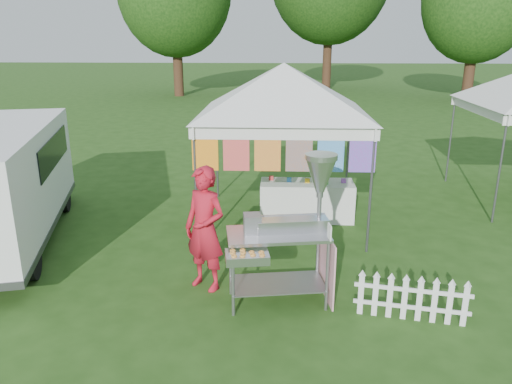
{
  "coord_description": "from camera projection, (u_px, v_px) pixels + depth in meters",
  "views": [
    {
      "loc": [
        -0.08,
        -5.66,
        3.48
      ],
      "look_at": [
        -0.42,
        1.84,
        1.1
      ],
      "focal_mm": 35.0,
      "sensor_mm": 36.0,
      "label": 1
    }
  ],
  "objects": [
    {
      "name": "ground",
      "position": [
        282.0,
        316.0,
        6.44
      ],
      "size": [
        120.0,
        120.0,
        0.0
      ],
      "primitive_type": "plane",
      "color": "#244915",
      "rests_on": "ground"
    },
    {
      "name": "canopy_main",
      "position": [
        284.0,
        63.0,
        8.87
      ],
      "size": [
        4.24,
        4.24,
        3.45
      ],
      "color": "#59595E",
      "rests_on": "ground"
    },
    {
      "name": "donut_cart",
      "position": [
        295.0,
        219.0,
        6.45
      ],
      "size": [
        1.48,
        1.19,
        2.04
      ],
      "rotation": [
        0.0,
        0.0,
        0.15
      ],
      "color": "gray",
      "rests_on": "ground"
    },
    {
      "name": "vendor",
      "position": [
        205.0,
        229.0,
        6.94
      ],
      "size": [
        0.78,
        0.7,
        1.78
      ],
      "primitive_type": "imported",
      "rotation": [
        0.0,
        0.0,
        -0.54
      ],
      "color": "red",
      "rests_on": "ground"
    },
    {
      "name": "picket_fence",
      "position": [
        412.0,
        300.0,
        6.28
      ],
      "size": [
        1.42,
        0.29,
        0.56
      ],
      "rotation": [
        0.0,
        0.0,
        -0.18
      ],
      "color": "white",
      "rests_on": "ground"
    },
    {
      "name": "display_table",
      "position": [
        307.0,
        200.0,
        9.76
      ],
      "size": [
        1.8,
        0.7,
        0.74
      ],
      "primitive_type": "cube",
      "color": "white",
      "rests_on": "ground"
    }
  ]
}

